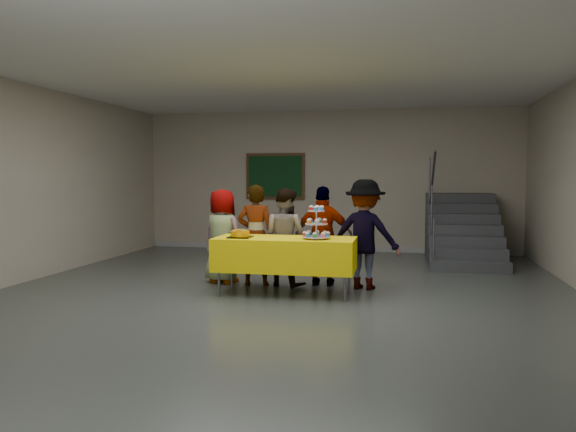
# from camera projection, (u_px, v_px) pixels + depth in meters

# --- Properties ---
(room_shell) EXTENTS (10.00, 10.04, 3.02)m
(room_shell) POSITION_uv_depth(u_px,v_px,m) (276.00, 134.00, 7.10)
(room_shell) COLOR #4C514C
(room_shell) RESTS_ON ground
(bake_table) EXTENTS (1.88, 0.78, 0.77)m
(bake_table) POSITION_uv_depth(u_px,v_px,m) (285.00, 254.00, 7.56)
(bake_table) COLOR #595960
(bake_table) RESTS_ON ground
(cupcake_stand) EXTENTS (0.38, 0.38, 0.44)m
(cupcake_stand) POSITION_uv_depth(u_px,v_px,m) (316.00, 226.00, 7.38)
(cupcake_stand) COLOR silver
(cupcake_stand) RESTS_ON bake_table
(bear_cake) EXTENTS (0.32, 0.36, 0.12)m
(bear_cake) POSITION_uv_depth(u_px,v_px,m) (240.00, 233.00, 7.55)
(bear_cake) COLOR black
(bear_cake) RESTS_ON bake_table
(schoolchild_a) EXTENTS (0.79, 0.64, 1.40)m
(schoolchild_a) POSITION_uv_depth(u_px,v_px,m) (222.00, 236.00, 8.39)
(schoolchild_a) COLOR slate
(schoolchild_a) RESTS_ON ground
(schoolchild_b) EXTENTS (0.57, 0.41, 1.48)m
(schoolchild_b) POSITION_uv_depth(u_px,v_px,m) (256.00, 235.00, 8.19)
(schoolchild_b) COLOR #5C5C65
(schoolchild_b) RESTS_ON ground
(schoolchild_c) EXTENTS (0.85, 0.77, 1.42)m
(schoolchild_c) POSITION_uv_depth(u_px,v_px,m) (285.00, 237.00, 8.18)
(schoolchild_c) COLOR slate
(schoolchild_c) RESTS_ON ground
(schoolchild_d) EXTENTS (0.85, 0.36, 1.45)m
(schoolchild_d) POSITION_uv_depth(u_px,v_px,m) (324.00, 236.00, 8.16)
(schoolchild_d) COLOR slate
(schoolchild_d) RESTS_ON ground
(schoolchild_e) EXTENTS (1.10, 0.77, 1.55)m
(schoolchild_e) POSITION_uv_depth(u_px,v_px,m) (365.00, 234.00, 7.92)
(schoolchild_e) COLOR slate
(schoolchild_e) RESTS_ON ground
(staircase) EXTENTS (1.30, 2.40, 2.04)m
(staircase) POSITION_uv_depth(u_px,v_px,m) (462.00, 235.00, 10.69)
(staircase) COLOR #424447
(staircase) RESTS_ON ground
(noticeboard) EXTENTS (1.30, 0.05, 1.00)m
(noticeboard) POSITION_uv_depth(u_px,v_px,m) (275.00, 176.00, 12.20)
(noticeboard) COLOR #472B16
(noticeboard) RESTS_ON ground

